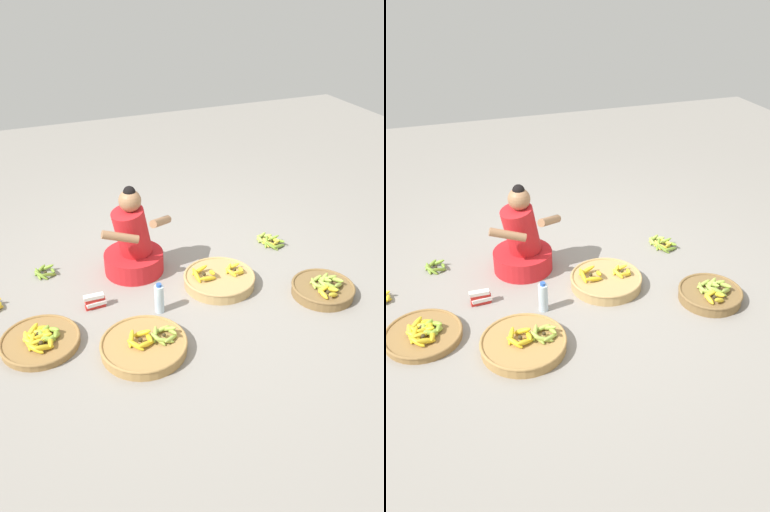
# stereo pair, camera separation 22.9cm
# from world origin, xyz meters

# --- Properties ---
(ground_plane) EXTENTS (10.00, 10.00, 0.00)m
(ground_plane) POSITION_xyz_m (0.00, 0.00, 0.00)
(ground_plane) COLOR gray
(vendor_woman_front) EXTENTS (0.68, 0.52, 0.81)m
(vendor_woman_front) POSITION_xyz_m (-0.35, 0.30, 0.26)
(vendor_woman_front) COLOR red
(vendor_woman_front) RESTS_ON ground
(banana_basket_near_bicycle) EXTENTS (0.52, 0.52, 0.17)m
(banana_basket_near_bicycle) POSITION_xyz_m (0.99, -0.65, 0.06)
(banana_basket_near_bicycle) COLOR brown
(banana_basket_near_bicycle) RESTS_ON ground
(banana_basket_front_center) EXTENTS (0.61, 0.61, 0.17)m
(banana_basket_front_center) POSITION_xyz_m (0.25, -0.19, 0.06)
(banana_basket_front_center) COLOR tan
(banana_basket_front_center) RESTS_ON ground
(banana_basket_back_center) EXTENTS (0.62, 0.62, 0.16)m
(banana_basket_back_center) POSITION_xyz_m (-0.59, -0.75, 0.05)
(banana_basket_back_center) COLOR #A87F47
(banana_basket_back_center) RESTS_ON ground
(banana_basket_back_right) EXTENTS (0.58, 0.58, 0.14)m
(banana_basket_back_right) POSITION_xyz_m (-1.26, -0.40, 0.04)
(banana_basket_back_right) COLOR olive
(banana_basket_back_right) RESTS_ON ground
(loose_bananas_back_left) EXTENTS (0.20, 0.22, 0.08)m
(loose_bananas_back_left) POSITION_xyz_m (-1.10, 0.53, 0.03)
(loose_bananas_back_left) COLOR olive
(loose_bananas_back_left) RESTS_ON ground
(loose_bananas_mid_right) EXTENTS (0.23, 0.32, 0.09)m
(loose_bananas_mid_right) POSITION_xyz_m (1.01, 0.27, 0.03)
(loose_bananas_mid_right) COLOR olive
(loose_bananas_mid_right) RESTS_ON ground
(water_bottle) EXTENTS (0.08, 0.08, 0.26)m
(water_bottle) POSITION_xyz_m (-0.34, -0.35, 0.12)
(water_bottle) COLOR silver
(water_bottle) RESTS_ON ground
(packet_carton_stack) EXTENTS (0.18, 0.08, 0.12)m
(packet_carton_stack) POSITION_xyz_m (-0.79, -0.11, 0.06)
(packet_carton_stack) COLOR red
(packet_carton_stack) RESTS_ON ground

